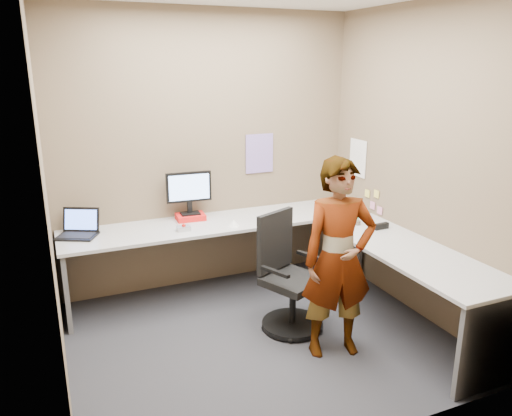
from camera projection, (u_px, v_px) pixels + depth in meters
name	position (u px, v px, depth m)	size (l,w,h in m)	color
ground	(260.00, 338.00, 4.14)	(3.00, 3.00, 0.00)	#26262B
wall_back	(208.00, 152.00, 4.91)	(3.00, 3.00, 0.00)	brown
wall_right	(419.00, 164.00, 4.33)	(2.70, 2.70, 0.00)	brown
wall_left	(47.00, 200.00, 3.19)	(2.70, 2.70, 0.00)	brown
desk	(288.00, 249.00, 4.48)	(2.98, 2.58, 0.73)	#ADADAD
paper_ream	(190.00, 217.00, 4.84)	(0.27, 0.20, 0.05)	red
monitor	(189.00, 189.00, 4.78)	(0.44, 0.14, 0.41)	black
laptop	(79.00, 229.00, 4.39)	(0.41, 0.39, 0.23)	black
trackball_mouse	(184.00, 228.00, 4.52)	(0.12, 0.08, 0.07)	#B7B7BC
origami	(234.00, 223.00, 4.64)	(0.10, 0.10, 0.06)	white
stapler	(381.00, 226.00, 4.56)	(0.15, 0.04, 0.06)	black
flower	(359.00, 210.00, 4.65)	(0.07, 0.07, 0.22)	brown
calendar_purple	(259.00, 153.00, 5.12)	(0.30, 0.01, 0.40)	#846BB7
calendar_white	(358.00, 158.00, 5.14)	(0.01, 0.28, 0.38)	white
sticky_note_a	(376.00, 194.00, 4.92)	(0.01, 0.07, 0.07)	#F2E059
sticky_note_b	(373.00, 205.00, 5.00)	(0.01, 0.07, 0.07)	pink
sticky_note_c	(380.00, 210.00, 4.90)	(0.01, 0.07, 0.07)	pink
sticky_note_d	(367.00, 193.00, 5.06)	(0.01, 0.07, 0.07)	#F2E059
office_chair	(288.00, 283.00, 4.22)	(0.57, 0.58, 0.98)	black
person	(339.00, 259.00, 3.75)	(0.57, 0.37, 1.55)	#999399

